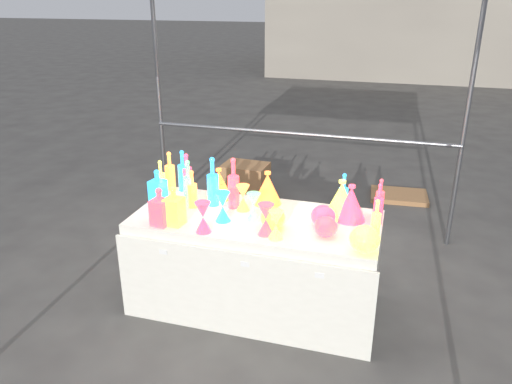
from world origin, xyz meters
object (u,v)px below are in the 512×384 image
(cardboard_box_closed, at_px, (245,179))
(decanter_0, at_px, (174,206))
(hourglass_0, at_px, (266,219))
(lampshade_0, at_px, (219,183))
(display_table, at_px, (256,263))
(bottle_0, at_px, (170,170))
(globe_0, at_px, (273,219))

(cardboard_box_closed, bearing_deg, decanter_0, -81.12)
(hourglass_0, distance_m, lampshade_0, 0.75)
(display_table, distance_m, hourglass_0, 0.56)
(cardboard_box_closed, bearing_deg, bottle_0, -89.38)
(decanter_0, xyz_separation_m, lampshade_0, (0.13, 0.56, -0.02))
(cardboard_box_closed, distance_m, decanter_0, 2.57)
(display_table, xyz_separation_m, cardboard_box_closed, (-0.78, 2.19, -0.18))
(bottle_0, xyz_separation_m, globe_0, (1.01, -0.49, -0.09))
(bottle_0, relative_size, decanter_0, 1.12)
(display_table, xyz_separation_m, hourglass_0, (0.14, -0.24, 0.49))
(display_table, relative_size, lampshade_0, 7.45)
(bottle_0, bearing_deg, cardboard_box_closed, 87.82)
(display_table, bearing_deg, lampshade_0, 143.44)
(decanter_0, height_order, lampshade_0, decanter_0)
(bottle_0, bearing_deg, lampshade_0, -8.65)
(hourglass_0, height_order, globe_0, hourglass_0)
(bottle_0, relative_size, globe_0, 1.86)
(display_table, height_order, lampshade_0, lampshade_0)
(bottle_0, relative_size, hourglass_0, 1.46)
(cardboard_box_closed, distance_m, hourglass_0, 2.68)
(cardboard_box_closed, distance_m, globe_0, 2.58)
(lampshade_0, bearing_deg, hourglass_0, -67.01)
(bottle_0, height_order, hourglass_0, bottle_0)
(globe_0, bearing_deg, display_table, 141.59)
(cardboard_box_closed, distance_m, lampshade_0, 2.06)
(decanter_0, height_order, hourglass_0, decanter_0)
(bottle_0, distance_m, hourglass_0, 1.16)
(decanter_0, relative_size, globe_0, 1.66)
(hourglass_0, bearing_deg, decanter_0, -177.34)
(display_table, distance_m, cardboard_box_closed, 2.33)
(hourglass_0, height_order, lampshade_0, lampshade_0)
(display_table, relative_size, bottle_0, 5.68)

